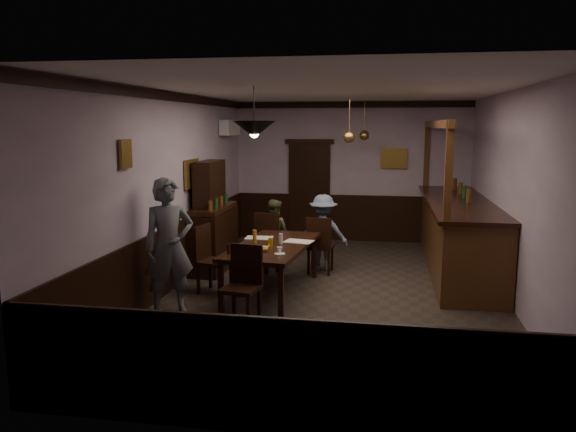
% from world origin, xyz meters
% --- Properties ---
extents(room, '(5.01, 8.01, 3.01)m').
position_xyz_m(room, '(0.00, 0.00, 1.50)').
color(room, '#2D2621').
rests_on(room, ground).
extents(dining_table, '(1.20, 2.28, 0.75)m').
position_xyz_m(dining_table, '(-0.90, -0.14, 0.69)').
color(dining_table, black).
rests_on(dining_table, ground).
extents(chair_far_left, '(0.49, 0.49, 1.03)m').
position_xyz_m(chair_far_left, '(-1.23, 1.16, 0.56)').
color(chair_far_left, black).
rests_on(chair_far_left, ground).
extents(chair_far_right, '(0.45, 0.45, 0.98)m').
position_xyz_m(chair_far_right, '(-0.33, 1.08, 0.54)').
color(chair_far_right, black).
rests_on(chair_far_right, ground).
extents(chair_near, '(0.50, 0.50, 1.00)m').
position_xyz_m(chair_near, '(-1.02, -1.45, 0.55)').
color(chair_near, black).
rests_on(chair_near, ground).
extents(chair_side, '(0.53, 0.53, 1.02)m').
position_xyz_m(chair_side, '(-1.85, -0.24, 0.56)').
color(chair_side, black).
rests_on(chair_side, ground).
extents(person_standing, '(0.80, 0.74, 1.83)m').
position_xyz_m(person_standing, '(-2.06, -1.29, 0.91)').
color(person_standing, slate).
rests_on(person_standing, ground).
extents(person_seated_left, '(0.71, 0.63, 1.21)m').
position_xyz_m(person_seated_left, '(-1.20, 1.45, 0.61)').
color(person_seated_left, '#4F5331').
rests_on(person_seated_left, ground).
extents(person_seated_right, '(0.85, 0.49, 1.32)m').
position_xyz_m(person_seated_right, '(-0.31, 1.36, 0.66)').
color(person_seated_right, slate).
rests_on(person_seated_right, ground).
extents(newspaper_left, '(0.43, 0.32, 0.01)m').
position_xyz_m(newspaper_left, '(-1.20, 0.28, 0.75)').
color(newspaper_left, silver).
rests_on(newspaper_left, dining_table).
extents(newspaper_right, '(0.47, 0.38, 0.01)m').
position_xyz_m(newspaper_right, '(-0.54, 0.12, 0.75)').
color(newspaper_right, silver).
rests_on(newspaper_right, dining_table).
extents(napkin, '(0.16, 0.16, 0.00)m').
position_xyz_m(napkin, '(-1.00, -0.35, 0.75)').
color(napkin, '#F1B658').
rests_on(napkin, dining_table).
extents(saucer, '(0.15, 0.15, 0.01)m').
position_xyz_m(saucer, '(-0.68, -0.76, 0.76)').
color(saucer, white).
rests_on(saucer, dining_table).
extents(coffee_cup, '(0.09, 0.09, 0.07)m').
position_xyz_m(coffee_cup, '(-0.69, -0.68, 0.80)').
color(coffee_cup, white).
rests_on(coffee_cup, saucer).
extents(pastry_plate, '(0.22, 0.22, 0.01)m').
position_xyz_m(pastry_plate, '(-1.03, -0.71, 0.76)').
color(pastry_plate, white).
rests_on(pastry_plate, dining_table).
extents(pastry_ring_a, '(0.13, 0.13, 0.04)m').
position_xyz_m(pastry_ring_a, '(-1.04, -0.63, 0.79)').
color(pastry_ring_a, '#C68C47').
rests_on(pastry_ring_a, pastry_plate).
extents(pastry_ring_b, '(0.13, 0.13, 0.04)m').
position_xyz_m(pastry_ring_b, '(-0.93, -0.61, 0.79)').
color(pastry_ring_b, '#C68C47').
rests_on(pastry_ring_b, pastry_plate).
extents(soda_can, '(0.07, 0.07, 0.12)m').
position_xyz_m(soda_can, '(-0.90, -0.28, 0.81)').
color(soda_can, yellow).
rests_on(soda_can, dining_table).
extents(beer_glass, '(0.06, 0.06, 0.20)m').
position_xyz_m(beer_glass, '(-1.18, -0.09, 0.85)').
color(beer_glass, '#BF721E').
rests_on(beer_glass, dining_table).
extents(water_glass, '(0.06, 0.06, 0.15)m').
position_xyz_m(water_glass, '(-0.79, -0.07, 0.82)').
color(water_glass, silver).
rests_on(water_glass, dining_table).
extents(pepper_mill, '(0.04, 0.04, 0.14)m').
position_xyz_m(pepper_mill, '(-1.37, -0.86, 0.82)').
color(pepper_mill, black).
rests_on(pepper_mill, dining_table).
extents(sideboard, '(0.51, 1.44, 1.90)m').
position_xyz_m(sideboard, '(-2.21, 1.09, 0.76)').
color(sideboard, black).
rests_on(sideboard, ground).
extents(bar_counter, '(1.07, 4.60, 2.57)m').
position_xyz_m(bar_counter, '(1.99, 1.77, 0.65)').
color(bar_counter, '#452212').
rests_on(bar_counter, ground).
extents(door_back, '(0.90, 0.06, 2.10)m').
position_xyz_m(door_back, '(-0.90, 3.95, 1.05)').
color(door_back, black).
rests_on(door_back, ground).
extents(ac_unit, '(0.20, 0.85, 0.30)m').
position_xyz_m(ac_unit, '(-2.38, 2.90, 2.45)').
color(ac_unit, white).
rests_on(ac_unit, ground).
extents(picture_left_small, '(0.04, 0.28, 0.36)m').
position_xyz_m(picture_left_small, '(-2.46, -1.60, 2.15)').
color(picture_left_small, olive).
rests_on(picture_left_small, ground).
extents(picture_left_large, '(0.04, 0.62, 0.48)m').
position_xyz_m(picture_left_large, '(-2.46, 0.80, 1.70)').
color(picture_left_large, olive).
rests_on(picture_left_large, ground).
extents(picture_back, '(0.55, 0.04, 0.42)m').
position_xyz_m(picture_back, '(0.90, 3.96, 1.80)').
color(picture_back, olive).
rests_on(picture_back, ground).
extents(pendant_iron, '(0.56, 0.56, 0.66)m').
position_xyz_m(pendant_iron, '(-0.97, -0.94, 2.45)').
color(pendant_iron, black).
rests_on(pendant_iron, ground).
extents(pendant_brass_mid, '(0.20, 0.20, 0.81)m').
position_xyz_m(pendant_brass_mid, '(0.10, 1.58, 2.30)').
color(pendant_brass_mid, '#BF8C3F').
rests_on(pendant_brass_mid, ground).
extents(pendant_brass_far, '(0.20, 0.20, 0.81)m').
position_xyz_m(pendant_brass_far, '(0.30, 3.08, 2.30)').
color(pendant_brass_far, '#BF8C3F').
rests_on(pendant_brass_far, ground).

